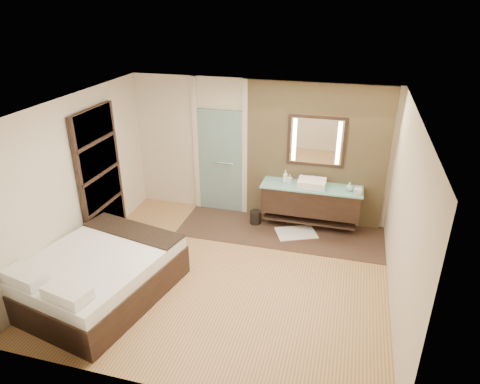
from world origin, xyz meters
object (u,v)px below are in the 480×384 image
(bed, at_px, (99,275))
(waste_bin, at_px, (255,217))
(mirror_unit, at_px, (316,141))
(vanity, at_px, (311,200))

(bed, xyz_separation_m, waste_bin, (1.73, 2.70, -0.21))
(mirror_unit, distance_m, bed, 4.33)
(waste_bin, bearing_deg, bed, -122.58)
(vanity, relative_size, waste_bin, 6.80)
(mirror_unit, xyz_separation_m, bed, (-2.75, -3.08, -1.31))
(vanity, xyz_separation_m, waste_bin, (-1.02, -0.14, -0.44))
(waste_bin, bearing_deg, mirror_unit, 20.36)
(vanity, xyz_separation_m, bed, (-2.75, -2.85, -0.24))
(bed, bearing_deg, vanity, 57.87)
(vanity, relative_size, bed, 0.75)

